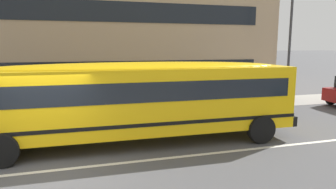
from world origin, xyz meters
TOP-DOWN VIEW (x-y plane):
  - ground_plane at (0.00, 0.00)m, footprint 400.00×400.00m
  - sidewalk_far at (0.00, 7.09)m, footprint 120.00×3.00m
  - lane_centreline at (0.00, 0.00)m, footprint 110.00×0.16m
  - school_bus at (2.60, 1.74)m, footprint 12.35×3.05m
  - street_lamp at (12.39, 6.39)m, footprint 0.44×0.44m

SIDE VIEW (x-z plane):
  - ground_plane at x=0.00m, z-range 0.00..0.00m
  - lane_centreline at x=0.00m, z-range 0.00..0.01m
  - sidewalk_far at x=0.00m, z-range 0.00..0.01m
  - school_bus at x=2.60m, z-range 0.26..3.01m
  - street_lamp at x=12.39m, z-range 0.91..7.71m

